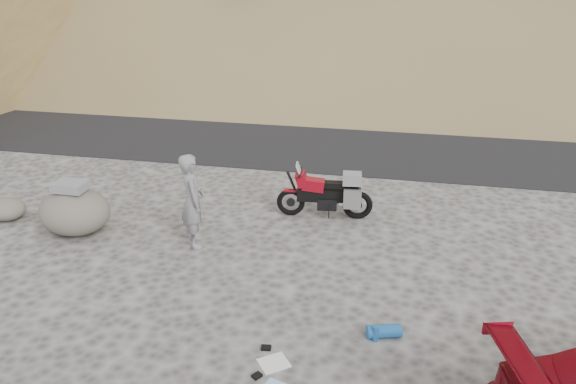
% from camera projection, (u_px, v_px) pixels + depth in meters
% --- Properties ---
extents(ground, '(140.00, 140.00, 0.00)m').
position_uv_depth(ground, '(241.00, 286.00, 9.51)').
color(ground, '#423F3D').
rests_on(ground, ground).
extents(road, '(120.00, 7.00, 0.05)m').
position_uv_depth(road, '(321.00, 134.00, 17.63)').
color(road, black).
rests_on(road, ground).
extents(motorcycle, '(2.05, 0.70, 1.22)m').
position_uv_depth(motorcycle, '(329.00, 194.00, 11.85)').
color(motorcycle, black).
rests_on(motorcycle, ground).
extents(man, '(0.71, 0.80, 1.84)m').
position_uv_depth(man, '(195.00, 244.00, 10.92)').
color(man, gray).
rests_on(man, ground).
extents(boulder, '(1.66, 1.49, 1.11)m').
position_uv_depth(boulder, '(75.00, 211.00, 11.18)').
color(boulder, '#5A544D').
rests_on(boulder, ground).
extents(small_rock, '(0.92, 0.87, 0.47)m').
position_uv_depth(small_rock, '(7.00, 209.00, 11.85)').
color(small_rock, '#5A544D').
rests_on(small_rock, ground).
extents(gear_white_cloth, '(0.52, 0.51, 0.01)m').
position_uv_depth(gear_white_cloth, '(274.00, 363.00, 7.71)').
color(gear_white_cloth, white).
rests_on(gear_white_cloth, ground).
extents(gear_blue_mat, '(0.54, 0.34, 0.20)m').
position_uv_depth(gear_blue_mat, '(384.00, 331.00, 8.22)').
color(gear_blue_mat, '#1A579E').
rests_on(gear_blue_mat, ground).
extents(gear_bottle, '(0.11, 0.11, 0.24)m').
position_uv_depth(gear_bottle, '(375.00, 334.00, 8.13)').
color(gear_bottle, '#1A579E').
rests_on(gear_bottle, ground).
extents(gear_glove_a, '(0.15, 0.12, 0.04)m').
position_uv_depth(gear_glove_a, '(266.00, 348.00, 7.99)').
color(gear_glove_a, black).
rests_on(gear_glove_a, ground).
extents(gear_glove_b, '(0.15, 0.16, 0.04)m').
position_uv_depth(gear_glove_b, '(257.00, 376.00, 7.46)').
color(gear_glove_b, black).
rests_on(gear_glove_b, ground).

